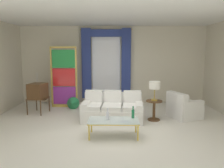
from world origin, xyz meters
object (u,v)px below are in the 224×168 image
at_px(armchair_white, 183,109).
at_px(table_lamp_brass, 155,86).
at_px(couch_white_long, 113,110).
at_px(bottle_blue_decanter, 133,113).
at_px(vintage_tv, 38,91).
at_px(coffee_table, 114,121).
at_px(peacock_figurine, 73,103).
at_px(stained_glass_divider, 64,78).
at_px(round_side_table, 154,108).
at_px(bottle_crystal_tall, 108,115).

height_order(armchair_white, table_lamp_brass, table_lamp_brass).
distance_m(couch_white_long, armchair_white, 2.18).
distance_m(bottle_blue_decanter, vintage_tv, 3.50).
height_order(coffee_table, bottle_blue_decanter, bottle_blue_decanter).
bearing_deg(couch_white_long, peacock_figurine, 141.06).
xyz_separation_m(bottle_blue_decanter, table_lamp_brass, (0.71, 1.13, 0.50)).
height_order(coffee_table, armchair_white, armchair_white).
distance_m(bottle_blue_decanter, stained_glass_divider, 3.55).
bearing_deg(vintage_tv, peacock_figurine, 23.70).
xyz_separation_m(round_side_table, table_lamp_brass, (0.00, 0.00, 0.67)).
bearing_deg(table_lamp_brass, vintage_tv, 169.15).
bearing_deg(bottle_crystal_tall, vintage_tv, 140.08).
relative_size(vintage_tv, table_lamp_brass, 2.36).
xyz_separation_m(couch_white_long, bottle_blue_decanter, (0.52, -1.15, 0.22)).
height_order(vintage_tv, stained_glass_divider, stained_glass_divider).
bearing_deg(table_lamp_brass, couch_white_long, 178.95).
relative_size(stained_glass_divider, round_side_table, 3.70).
bearing_deg(coffee_table, couch_white_long, 91.79).
height_order(bottle_crystal_tall, vintage_tv, vintage_tv).
height_order(coffee_table, table_lamp_brass, table_lamp_brass).
distance_m(armchair_white, table_lamp_brass, 1.22).
relative_size(bottle_blue_decanter, vintage_tv, 0.22).
distance_m(armchair_white, stained_glass_divider, 4.22).
bearing_deg(table_lamp_brass, bottle_blue_decanter, -122.34).
bearing_deg(bottle_blue_decanter, peacock_figurine, 130.14).
bearing_deg(round_side_table, peacock_figurine, 156.21).
relative_size(coffee_table, stained_glass_divider, 0.54).
height_order(bottle_crystal_tall, round_side_table, bottle_crystal_tall).
relative_size(stained_glass_divider, table_lamp_brass, 3.86).
height_order(couch_white_long, bottle_blue_decanter, couch_white_long).
xyz_separation_m(vintage_tv, round_side_table, (3.69, -0.71, -0.37)).
distance_m(stained_glass_divider, peacock_figurine, 0.98).
height_order(vintage_tv, peacock_figurine, vintage_tv).
bearing_deg(stained_glass_divider, bottle_crystal_tall, -59.12).
height_order(armchair_white, round_side_table, armchair_white).
height_order(vintage_tv, table_lamp_brass, vintage_tv).
relative_size(coffee_table, vintage_tv, 0.89).
distance_m(peacock_figurine, table_lamp_brass, 3.00).
bearing_deg(armchair_white, stained_glass_divider, 162.18).
bearing_deg(vintage_tv, table_lamp_brass, -10.85).
distance_m(couch_white_long, round_side_table, 1.23).
height_order(coffee_table, peacock_figurine, peacock_figurine).
height_order(couch_white_long, peacock_figurine, couch_white_long).
bearing_deg(peacock_figurine, armchair_white, -14.14).
height_order(couch_white_long, round_side_table, couch_white_long).
bearing_deg(stained_glass_divider, armchair_white, -17.82).
relative_size(couch_white_long, coffee_table, 1.51).
height_order(peacock_figurine, round_side_table, round_side_table).
relative_size(bottle_crystal_tall, peacock_figurine, 0.47).
relative_size(couch_white_long, armchair_white, 1.70).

